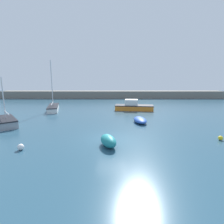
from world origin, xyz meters
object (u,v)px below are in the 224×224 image
object	(u,v)px
sailboat_twin_hulled	(5,122)
mooring_buoy_white	(20,147)
rowboat_white_midwater	(139,120)
sailboat_tall_mast	(52,108)
mooring_buoy_yellow	(220,138)
dinghy_near_pier	(108,141)
cabin_cruiser_white	(133,106)

from	to	relation	value
sailboat_twin_hulled	mooring_buoy_white	xyz separation A→B (m)	(4.85, -6.46, -0.22)
rowboat_white_midwater	sailboat_tall_mast	bearing A→B (deg)	-127.74
rowboat_white_midwater	mooring_buoy_yellow	world-z (taller)	rowboat_white_midwater
dinghy_near_pier	mooring_buoy_white	bearing A→B (deg)	74.93
dinghy_near_pier	mooring_buoy_yellow	size ratio (longest dim) A/B	6.12
dinghy_near_pier	mooring_buoy_white	size ratio (longest dim) A/B	5.04
cabin_cruiser_white	mooring_buoy_white	xyz separation A→B (m)	(-9.70, -15.70, -0.38)
sailboat_tall_mast	sailboat_twin_hulled	bearing A→B (deg)	153.08
sailboat_twin_hulled	sailboat_tall_mast	size ratio (longest dim) A/B	0.66
sailboat_twin_hulled	cabin_cruiser_white	world-z (taller)	sailboat_twin_hulled
sailboat_twin_hulled	mooring_buoy_white	world-z (taller)	sailboat_twin_hulled
sailboat_tall_mast	mooring_buoy_white	distance (m)	15.75
cabin_cruiser_white	sailboat_tall_mast	bearing A→B (deg)	-171.43
dinghy_near_pier	mooring_buoy_yellow	distance (m)	9.12
cabin_cruiser_white	mooring_buoy_yellow	world-z (taller)	cabin_cruiser_white
sailboat_twin_hulled	sailboat_tall_mast	distance (m)	9.24
rowboat_white_midwater	sailboat_twin_hulled	size ratio (longest dim) A/B	0.58
sailboat_tall_mast	mooring_buoy_yellow	size ratio (longest dim) A/B	20.98
sailboat_twin_hulled	mooring_buoy_yellow	bearing A→B (deg)	-140.82
dinghy_near_pier	mooring_buoy_white	xyz separation A→B (m)	(-6.06, -0.65, -0.21)
dinghy_near_pier	mooring_buoy_yellow	world-z (taller)	dinghy_near_pier
sailboat_twin_hulled	mooring_buoy_yellow	size ratio (longest dim) A/B	13.93
sailboat_twin_hulled	mooring_buoy_yellow	distance (m)	20.43
sailboat_twin_hulled	cabin_cruiser_white	bearing A→B (deg)	-95.75
sailboat_twin_hulled	sailboat_tall_mast	xyz separation A→B (m)	(2.00, 9.02, 0.02)
rowboat_white_midwater	mooring_buoy_yellow	xyz separation A→B (m)	(5.58, -5.74, -0.12)
cabin_cruiser_white	mooring_buoy_yellow	size ratio (longest dim) A/B	17.04
rowboat_white_midwater	mooring_buoy_white	world-z (taller)	rowboat_white_midwater
rowboat_white_midwater	dinghy_near_pier	bearing A→B (deg)	-31.49
cabin_cruiser_white	rowboat_white_midwater	bearing A→B (deg)	-83.88
mooring_buoy_yellow	dinghy_near_pier	bearing A→B (deg)	-171.61
mooring_buoy_yellow	sailboat_twin_hulled	bearing A→B (deg)	167.33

